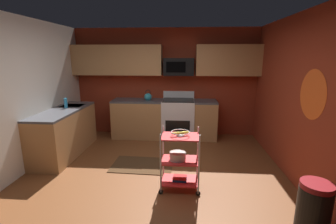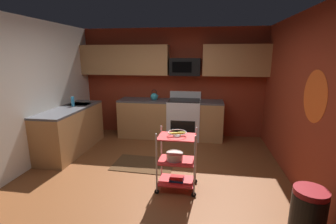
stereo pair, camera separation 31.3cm
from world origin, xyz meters
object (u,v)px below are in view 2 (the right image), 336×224
object	(u,v)px
rolling_cart	(177,160)
book_stack	(177,179)
oven_range	(184,119)
fruit_bowl	(177,133)
mixing_bowl_large	(175,156)
kettle	(154,97)
dish_soap_bottle	(73,102)
microwave	(185,67)
trash_can	(307,218)

from	to	relation	value
rolling_cart	book_stack	bearing A→B (deg)	165.96
oven_range	fruit_bowl	distance (m)	2.36
rolling_cart	mixing_bowl_large	bearing A→B (deg)	180.00
rolling_cart	book_stack	xyz separation A→B (m)	(-0.00, 0.00, -0.30)
fruit_bowl	kettle	distance (m)	2.47
book_stack	kettle	world-z (taller)	kettle
rolling_cart	dish_soap_bottle	distance (m)	2.75
oven_range	kettle	size ratio (longest dim) A/B	4.17
microwave	mixing_bowl_large	bearing A→B (deg)	-88.28
book_stack	trash_can	bearing A→B (deg)	-32.06
kettle	mixing_bowl_large	bearing A→B (deg)	-71.06
mixing_bowl_large	trash_can	distance (m)	1.76
oven_range	book_stack	world-z (taller)	oven_range
rolling_cart	mixing_bowl_large	world-z (taller)	rolling_cart
book_stack	trash_can	size ratio (longest dim) A/B	0.32
fruit_bowl	kettle	world-z (taller)	kettle
oven_range	book_stack	bearing A→B (deg)	-87.35
microwave	dish_soap_bottle	size ratio (longest dim) A/B	3.50
oven_range	dish_soap_bottle	size ratio (longest dim) A/B	5.50
rolling_cart	fruit_bowl	size ratio (longest dim) A/B	3.36
rolling_cart	mixing_bowl_large	distance (m)	0.07
rolling_cart	trash_can	world-z (taller)	rolling_cart
dish_soap_bottle	mixing_bowl_large	bearing A→B (deg)	-29.38
trash_can	kettle	bearing A→B (deg)	125.32
microwave	rolling_cart	bearing A→B (deg)	-87.45
oven_range	dish_soap_bottle	bearing A→B (deg)	-155.53
fruit_bowl	book_stack	size ratio (longest dim) A/B	1.27
fruit_bowl	dish_soap_bottle	world-z (taller)	dish_soap_bottle
mixing_bowl_large	kettle	distance (m)	2.50
fruit_bowl	mixing_bowl_large	bearing A→B (deg)	-180.00
mixing_bowl_large	fruit_bowl	bearing A→B (deg)	0.00
oven_range	book_stack	distance (m)	2.35
oven_range	mixing_bowl_large	distance (m)	2.32
mixing_bowl_large	microwave	bearing A→B (deg)	91.72
book_stack	dish_soap_bottle	xyz separation A→B (m)	(-2.35, 1.30, 0.86)
oven_range	trash_can	world-z (taller)	oven_range
fruit_bowl	trash_can	size ratio (longest dim) A/B	0.41
trash_can	rolling_cart	bearing A→B (deg)	147.94
rolling_cart	fruit_bowl	bearing A→B (deg)	135.00
oven_range	rolling_cart	size ratio (longest dim) A/B	1.20
microwave	kettle	xyz separation A→B (m)	(-0.72, -0.11, -0.70)
microwave	book_stack	size ratio (longest dim) A/B	3.27
mixing_bowl_large	kettle	bearing A→B (deg)	108.94
mixing_bowl_large	book_stack	size ratio (longest dim) A/B	1.18
fruit_bowl	trash_can	xyz separation A→B (m)	(1.46, -0.91, -0.55)
mixing_bowl_large	dish_soap_bottle	bearing A→B (deg)	150.62
fruit_bowl	microwave	bearing A→B (deg)	92.55
fruit_bowl	mixing_bowl_large	xyz separation A→B (m)	(-0.04, -0.00, -0.36)
fruit_bowl	book_stack	world-z (taller)	fruit_bowl
kettle	dish_soap_bottle	world-z (taller)	kettle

